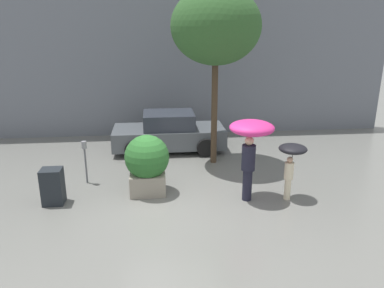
{
  "coord_description": "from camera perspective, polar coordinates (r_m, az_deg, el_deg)",
  "views": [
    {
      "loc": [
        -0.3,
        -8.23,
        4.19
      ],
      "look_at": [
        0.69,
        1.6,
        1.05
      ],
      "focal_mm": 35.0,
      "sensor_mm": 36.0,
      "label": 1
    }
  ],
  "objects": [
    {
      "name": "ground_plane",
      "position": [
        9.24,
        -3.3,
        -9.37
      ],
      "size": [
        40.0,
        40.0,
        0.0
      ],
      "primitive_type": "plane",
      "color": "slate"
    },
    {
      "name": "building_facade",
      "position": [
        14.78,
        -4.68,
        12.96
      ],
      "size": [
        18.0,
        0.3,
        6.0
      ],
      "color": "slate",
      "rests_on": "ground"
    },
    {
      "name": "planter_box",
      "position": [
        9.68,
        -6.85,
        -2.82
      ],
      "size": [
        1.15,
        1.15,
        1.55
      ],
      "color": "gray",
      "rests_on": "ground"
    },
    {
      "name": "person_adult",
      "position": [
        9.14,
        8.98,
        1.09
      ],
      "size": [
        1.09,
        1.09,
        2.01
      ],
      "rotation": [
        0.0,
        0.0,
        1.0
      ],
      "color": "#1E1E2D",
      "rests_on": "ground"
    },
    {
      "name": "person_child",
      "position": [
        9.5,
        14.96,
        -1.85
      ],
      "size": [
        0.69,
        0.69,
        1.42
      ],
      "rotation": [
        0.0,
        0.0,
        0.69
      ],
      "color": "beige",
      "rests_on": "ground"
    },
    {
      "name": "parked_car_near",
      "position": [
        13.06,
        -3.54,
        1.69
      ],
      "size": [
        3.83,
        1.88,
        1.34
      ],
      "rotation": [
        0.0,
        0.0,
        1.57
      ],
      "color": "#4C5156",
      "rests_on": "ground"
    },
    {
      "name": "street_tree",
      "position": [
        11.3,
        3.66,
        17.4
      ],
      "size": [
        2.63,
        2.63,
        5.28
      ],
      "color": "#423323",
      "rests_on": "ground"
    },
    {
      "name": "parking_meter",
      "position": [
        10.57,
        -16.03,
        -1.36
      ],
      "size": [
        0.14,
        0.14,
        1.21
      ],
      "color": "#595B60",
      "rests_on": "ground"
    },
    {
      "name": "newspaper_box",
      "position": [
        9.76,
        -20.46,
        -6.08
      ],
      "size": [
        0.5,
        0.44,
        0.9
      ],
      "color": "#1E2328",
      "rests_on": "ground"
    }
  ]
}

